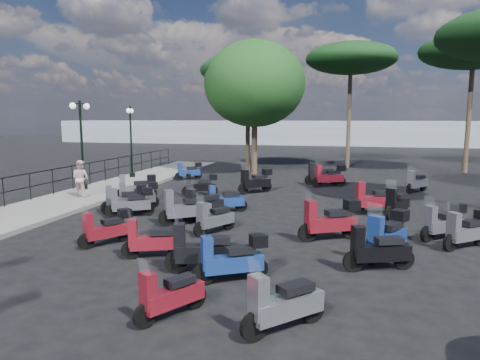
% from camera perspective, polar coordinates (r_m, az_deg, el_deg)
% --- Properties ---
extents(ground, '(120.00, 120.00, 0.00)m').
position_cam_1_polar(ground, '(13.35, -5.64, -6.56)').
color(ground, black).
rests_on(ground, ground).
extents(sidewalk, '(3.00, 30.00, 0.15)m').
position_cam_1_polar(sidewalk, '(18.94, -21.34, -2.43)').
color(sidewalk, slate).
rests_on(sidewalk, ground).
extents(railing, '(0.04, 26.04, 1.10)m').
position_cam_1_polar(railing, '(19.44, -24.94, 0.08)').
color(railing, black).
rests_on(railing, sidewalk).
extents(lamp_post_1, '(0.37, 1.19, 4.04)m').
position_cam_1_polar(lamp_post_1, '(20.81, -20.38, 5.14)').
color(lamp_post_1, black).
rests_on(lamp_post_1, sidewalk).
extents(lamp_post_2, '(0.57, 1.09, 3.89)m').
position_cam_1_polar(lamp_post_2, '(24.37, -14.34, 5.58)').
color(lamp_post_2, black).
rests_on(lamp_post_2, sidewalk).
extents(pedestrian_far, '(0.82, 0.68, 1.53)m').
position_cam_1_polar(pedestrian_far, '(19.03, -20.48, 0.21)').
color(pedestrian_far, beige).
rests_on(pedestrian_far, sidewalk).
extents(scooter_2, '(0.99, 1.34, 1.22)m').
position_cam_1_polar(scooter_2, '(12.13, -17.38, -6.19)').
color(scooter_2, black).
rests_on(scooter_2, ground).
extents(scooter_3, '(1.48, 1.03, 1.32)m').
position_cam_1_polar(scooter_3, '(15.30, -14.39, -2.95)').
color(scooter_3, black).
rests_on(scooter_3, ground).
extents(scooter_4, '(1.58, 1.02, 1.38)m').
position_cam_1_polar(scooter_4, '(18.36, -13.63, -1.01)').
color(scooter_4, black).
rests_on(scooter_4, ground).
extents(scooter_5, '(1.32, 1.07, 1.24)m').
position_cam_1_polar(scooter_5, '(23.92, -6.84, 1.16)').
color(scooter_5, black).
rests_on(scooter_5, ground).
extents(scooter_7, '(1.76, 0.76, 1.43)m').
position_cam_1_polar(scooter_7, '(9.59, -4.95, -9.43)').
color(scooter_7, black).
rests_on(scooter_7, ground).
extents(scooter_8, '(1.58, 1.21, 1.49)m').
position_cam_1_polar(scooter_8, '(13.85, -7.28, -3.85)').
color(scooter_8, black).
rests_on(scooter_8, ground).
extents(scooter_9, '(1.03, 1.62, 1.43)m').
position_cam_1_polar(scooter_9, '(14.36, -4.92, -3.46)').
color(scooter_9, black).
rests_on(scooter_9, ground).
extents(scooter_10, '(1.51, 0.83, 1.27)m').
position_cam_1_polar(scooter_10, '(18.82, -5.31, -0.71)').
color(scooter_10, black).
rests_on(scooter_10, ground).
extents(scooter_11, '(1.38, 1.40, 1.43)m').
position_cam_1_polar(scooter_11, '(19.46, 2.09, -0.21)').
color(scooter_11, black).
rests_on(scooter_11, ground).
extents(scooter_12, '(0.88, 1.31, 1.18)m').
position_cam_1_polar(scooter_12, '(7.64, -9.37, -14.97)').
color(scooter_12, black).
rests_on(scooter_12, ground).
extents(scooter_13, '(1.49, 0.78, 1.25)m').
position_cam_1_polar(scooter_13, '(10.76, -11.66, -7.96)').
color(scooter_13, black).
rests_on(scooter_13, ground).
extents(scooter_14, '(1.47, 0.98, 1.30)m').
position_cam_1_polar(scooter_14, '(9.04, -1.10, -10.57)').
color(scooter_14, black).
rests_on(scooter_14, ground).
extents(scooter_15, '(0.93, 1.43, 1.27)m').
position_cam_1_polar(scooter_15, '(12.75, -3.51, -5.20)').
color(scooter_15, black).
rests_on(scooter_15, ground).
extents(scooter_16, '(1.47, 0.91, 1.28)m').
position_cam_1_polar(scooter_16, '(15.50, -2.06, -2.75)').
color(scooter_16, black).
rests_on(scooter_16, ground).
extents(scooter_17, '(1.66, 1.01, 1.43)m').
position_cam_1_polar(scooter_17, '(21.63, 11.81, 0.48)').
color(scooter_17, black).
rests_on(scooter_17, ground).
extents(scooter_19, '(1.23, 1.27, 1.32)m').
position_cam_1_polar(scooter_19, '(7.13, 5.73, -16.23)').
color(scooter_19, black).
rests_on(scooter_19, ground).
extents(scooter_20, '(1.13, 1.62, 1.45)m').
position_cam_1_polar(scooter_20, '(11.18, 19.01, -7.03)').
color(scooter_20, black).
rests_on(scooter_20, ground).
extents(scooter_21, '(1.69, 1.11, 1.48)m').
position_cam_1_polar(scooter_21, '(12.27, 11.93, -5.34)').
color(scooter_21, black).
rests_on(scooter_21, ground).
extents(scooter_22, '(0.96, 1.57, 1.37)m').
position_cam_1_polar(scooter_22, '(15.76, 20.18, -2.97)').
color(scooter_22, black).
rests_on(scooter_22, ground).
extents(scooter_23, '(1.72, 0.90, 1.44)m').
position_cam_1_polar(scooter_23, '(22.35, 10.76, 0.66)').
color(scooter_23, black).
rests_on(scooter_23, ground).
extents(scooter_26, '(1.59, 0.81, 1.33)m').
position_cam_1_polar(scooter_26, '(10.18, 17.86, -8.98)').
color(scooter_26, black).
rests_on(scooter_26, ground).
extents(scooter_27, '(1.35, 1.16, 1.29)m').
position_cam_1_polar(scooter_27, '(12.76, 28.02, -5.95)').
color(scooter_27, black).
rests_on(scooter_27, ground).
extents(scooter_28, '(1.82, 0.84, 1.49)m').
position_cam_1_polar(scooter_28, '(15.94, 17.51, -2.57)').
color(scooter_28, black).
rests_on(scooter_28, ground).
extents(scooter_29, '(1.10, 1.38, 1.32)m').
position_cam_1_polar(scooter_29, '(21.29, 22.48, -0.32)').
color(scooter_29, black).
rests_on(scooter_29, ground).
extents(scooter_30, '(1.48, 1.03, 1.32)m').
position_cam_1_polar(scooter_30, '(15.95, -15.12, -2.53)').
color(scooter_30, black).
rests_on(scooter_30, ground).
extents(scooter_31, '(1.48, 1.03, 1.32)m').
position_cam_1_polar(scooter_31, '(16.59, -13.53, -2.06)').
color(scooter_31, black).
rests_on(scooter_31, ground).
extents(scooter_32, '(1.35, 1.16, 1.29)m').
position_cam_1_polar(scooter_32, '(13.38, 25.48, -5.16)').
color(scooter_32, black).
rests_on(scooter_32, ground).
extents(broadleaf_tree, '(6.05, 6.05, 7.99)m').
position_cam_1_polar(broadleaf_tree, '(26.12, 1.97, 12.67)').
color(broadleaf_tree, '#38281E').
rests_on(broadleaf_tree, ground).
extents(pine_0, '(6.02, 6.02, 8.37)m').
position_cam_1_polar(pine_0, '(30.39, 14.59, 15.37)').
color(pine_0, '#38281E').
rests_on(pine_0, ground).
extents(pine_1, '(6.37, 6.37, 8.55)m').
position_cam_1_polar(pine_1, '(30.38, 28.72, 14.86)').
color(pine_1, '#38281E').
rests_on(pine_1, ground).
extents(pine_2, '(5.92, 5.92, 7.34)m').
position_cam_1_polar(pine_2, '(27.12, 1.07, 14.37)').
color(pine_2, '#38281E').
rests_on(pine_2, ground).
extents(distant_hills, '(70.00, 8.00, 3.00)m').
position_cam_1_polar(distant_hills, '(57.35, 9.65, 6.27)').
color(distant_hills, gray).
rests_on(distant_hills, ground).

